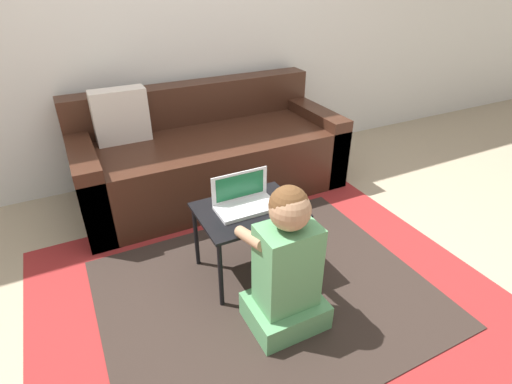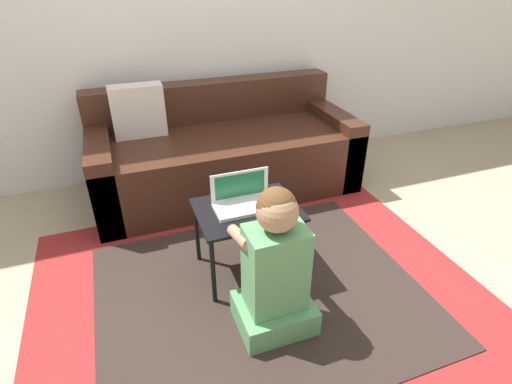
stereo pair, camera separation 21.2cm
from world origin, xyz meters
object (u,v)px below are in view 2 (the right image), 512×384
object	(u,v)px
laptop	(244,202)
person_seated	(275,270)
couch	(223,153)
computer_mouse	(287,202)
laptop_desk	(247,217)

from	to	relation	value
laptop	person_seated	size ratio (longest dim) A/B	0.42
couch	computer_mouse	world-z (taller)	couch
computer_mouse	person_seated	size ratio (longest dim) A/B	0.12
laptop	person_seated	distance (m)	0.45
laptop_desk	computer_mouse	xyz separation A→B (m)	(0.21, -0.04, 0.07)
couch	person_seated	xyz separation A→B (m)	(-0.16, -1.41, 0.06)
computer_mouse	person_seated	world-z (taller)	person_seated
person_seated	laptop_desk	bearing A→B (deg)	88.43
couch	laptop_desk	world-z (taller)	couch
laptop	couch	bearing A→B (deg)	80.69
couch	laptop	xyz separation A→B (m)	(-0.16, -0.98, 0.17)
person_seated	couch	bearing A→B (deg)	83.51
laptop	laptop_desk	bearing A→B (deg)	-61.09
laptop_desk	person_seated	size ratio (longest dim) A/B	0.71
laptop_desk	person_seated	world-z (taller)	person_seated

